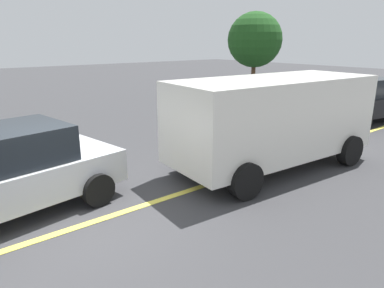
{
  "coord_description": "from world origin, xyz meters",
  "views": [
    {
      "loc": [
        -1.8,
        -5.34,
        3.03
      ],
      "look_at": [
        2.27,
        -0.26,
        1.11
      ],
      "focal_mm": 32.84,
      "sensor_mm": 36.0,
      "label": 1
    }
  ],
  "objects": [
    {
      "name": "car_black_mid_road",
      "position": [
        11.86,
        1.0,
        0.84
      ],
      "size": [
        4.23,
        2.55,
        1.68
      ],
      "color": "black",
      "rests_on": "ground_plane"
    },
    {
      "name": "ground_plane",
      "position": [
        0.0,
        0.0,
        0.0
      ],
      "size": [
        80.0,
        80.0,
        0.0
      ],
      "primitive_type": "plane",
      "color": "#38383A"
    },
    {
      "name": "white_van",
      "position": [
        4.85,
        -0.12,
        1.27
      ],
      "size": [
        5.34,
        2.58,
        2.2
      ],
      "color": "silver",
      "rests_on": "ground_plane"
    },
    {
      "name": "tree_left_verge",
      "position": [
        12.79,
        7.58,
        3.07
      ],
      "size": [
        2.85,
        2.85,
        4.5
      ],
      "color": "#513823",
      "rests_on": "ground_plane"
    },
    {
      "name": "lane_marking_centre",
      "position": [
        3.0,
        0.0,
        0.01
      ],
      "size": [
        28.0,
        0.16,
        0.01
      ],
      "primitive_type": "cube",
      "color": "#E0D14C"
    }
  ]
}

